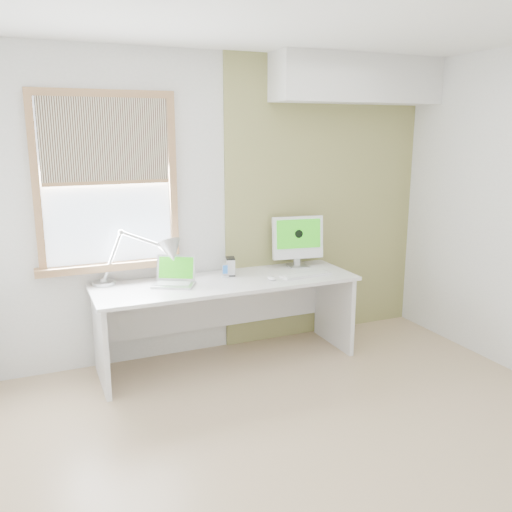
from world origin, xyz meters
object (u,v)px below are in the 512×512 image
desk_lamp (158,255)px  imac (298,239)px  desk (225,301)px  external_drive (230,266)px  laptop (175,277)px

desk_lamp → imac: bearing=2.3°
desk → external_drive: external_drive is taller
laptop → imac: imac is taller
desk_lamp → imac: 1.30m
external_drive → desk: bearing=-133.2°
external_drive → imac: imac is taller
desk → imac: (0.77, 0.14, 0.46)m
external_drive → imac: (0.67, 0.04, 0.18)m
desk_lamp → external_drive: desk_lamp is taller
desk_lamp → external_drive: bearing=0.9°
imac → laptop: bearing=-173.8°
desk → desk_lamp: desk_lamp is taller
desk → desk_lamp: bearing=170.8°
laptop → imac: 1.22m
desk → imac: imac is taller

